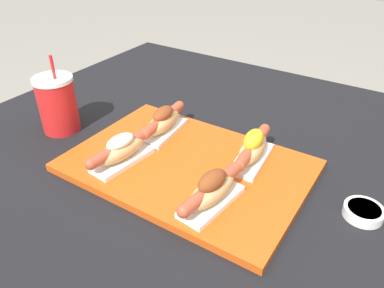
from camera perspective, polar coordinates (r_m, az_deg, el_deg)
patio_table at (r=1.20m, az=0.76°, el=-14.98°), size 1.28×1.19×0.73m
serving_tray at (r=0.87m, az=-0.72°, el=-3.33°), size 0.54×0.37×0.02m
hot_dog_0 at (r=0.86m, az=-10.72°, el=-0.87°), size 0.07×0.19×0.07m
hot_dog_1 at (r=0.73m, az=3.04°, el=-7.03°), size 0.08×0.19×0.08m
hot_dog_2 at (r=0.96m, az=-4.37°, el=3.45°), size 0.07×0.19×0.07m
hot_dog_3 at (r=0.86m, az=9.23°, el=-0.64°), size 0.07×0.19×0.08m
sauce_bowl at (r=0.82m, az=24.67°, el=-9.33°), size 0.08×0.08×0.02m
drink_cup at (r=1.05m, az=-19.81°, el=5.75°), size 0.10×0.10×0.21m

